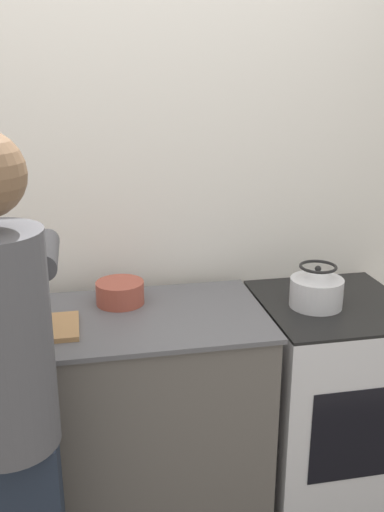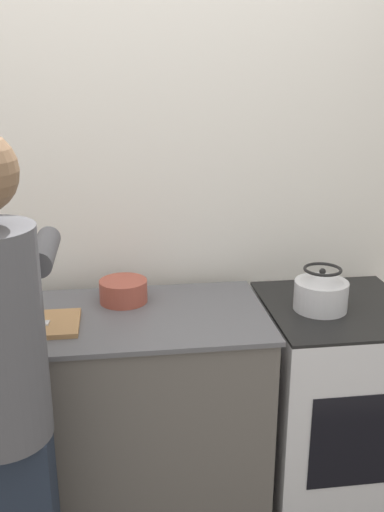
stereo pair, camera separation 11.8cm
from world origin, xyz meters
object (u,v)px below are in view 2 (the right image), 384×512
(knife, at_px, (14,324))
(bowl_prep, at_px, (123,291))
(kettle, at_px, (321,292))
(person, at_px, (0,385))
(oven, at_px, (332,403))
(cutting_board, at_px, (24,325))

(knife, xyz_separation_m, bowl_prep, (0.39, 0.20, 0.02))
(knife, relative_size, kettle, 1.12)
(person, distance_m, knife, 0.39)
(person, xyz_separation_m, bowl_prep, (0.37, 0.59, 0.04))
(oven, xyz_separation_m, person, (-1.22, -0.48, 0.48))
(oven, xyz_separation_m, bowl_prep, (-0.85, 0.11, 0.51))
(oven, bearing_deg, kettle, -169.01)
(person, bearing_deg, kettle, 22.43)
(oven, height_order, kettle, kettle)
(bowl_prep, bearing_deg, person, -121.81)
(kettle, bearing_deg, person, -157.57)
(bowl_prep, bearing_deg, oven, -7.30)
(person, distance_m, cutting_board, 0.40)
(knife, relative_size, bowl_prep, 1.24)
(knife, height_order, kettle, kettle)
(cutting_board, distance_m, kettle, 1.12)
(oven, xyz_separation_m, knife, (-1.24, -0.09, 0.49))
(knife, distance_m, bowl_prep, 0.44)
(person, relative_size, knife, 7.11)
(cutting_board, bearing_deg, bowl_prep, 28.92)
(cutting_board, bearing_deg, oven, 4.14)
(person, distance_m, kettle, 1.22)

